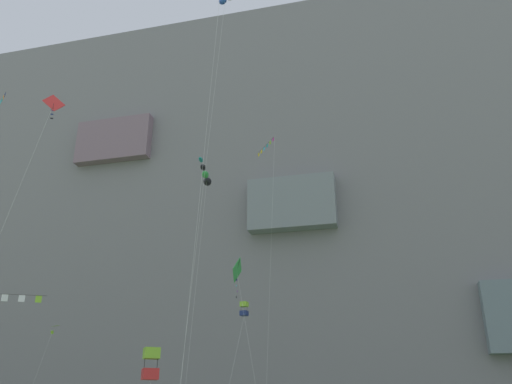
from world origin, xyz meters
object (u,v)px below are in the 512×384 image
kite_diamond_far_left (45,123)px  kite_box_upper_mid (244,310)px  kite_diamond_upper_right (238,273)px  kite_delta_low_right (48,334)px  kite_box_low_center (151,364)px  kite_banner_low_left (266,179)px  kite_windsock_mid_center (230,0)px  kite_windsock_mid_right (205,176)px

kite_diamond_far_left → kite_box_upper_mid: bearing=62.8°
kite_diamond_upper_right → kite_box_upper_mid: (0.36, 0.73, -2.82)m
kite_delta_low_right → kite_box_low_center: bearing=-34.1°
kite_delta_low_right → kite_diamond_far_left: kite_diamond_far_left is taller
kite_box_low_center → kite_banner_low_left: size_ratio=0.26×
kite_diamond_upper_right → kite_delta_low_right: 23.91m
kite_box_low_center → kite_banner_low_left: (6.83, 8.15, 17.34)m
kite_delta_low_right → kite_box_upper_mid: size_ratio=0.95×
kite_delta_low_right → kite_windsock_mid_center: bearing=-34.6°
kite_diamond_upper_right → kite_windsock_mid_right: 11.15m
kite_delta_low_right → kite_windsock_mid_right: size_ratio=0.44×
kite_delta_low_right → kite_banner_low_left: kite_banner_low_left is taller
kite_windsock_mid_right → kite_box_upper_mid: bearing=-21.5°
kite_delta_low_right → kite_diamond_far_left: (14.25, -23.65, 9.49)m
kite_windsock_mid_right → kite_box_low_center: bearing=-103.9°
kite_box_low_center → kite_box_upper_mid: 8.35m
kite_diamond_upper_right → kite_diamond_far_left: bearing=-117.2°
kite_box_low_center → kite_box_upper_mid: kite_box_upper_mid is taller
kite_diamond_upper_right → kite_banner_low_left: bearing=73.5°
kite_box_low_center → kite_banner_low_left: bearing=50.0°
kite_diamond_far_left → kite_windsock_mid_center: size_ratio=0.64×
kite_box_low_center → kite_windsock_mid_center: bearing=-35.6°
kite_diamond_upper_right → kite_delta_low_right: (-22.31, 7.98, -3.19)m
kite_box_upper_mid → kite_windsock_mid_right: bearing=158.5°
kite_diamond_upper_right → kite_windsock_mid_center: kite_windsock_mid_center is taller
kite_diamond_far_left → kite_windsock_mid_right: bearing=77.3°
kite_box_low_center → kite_delta_low_right: (-16.87, 11.43, 3.95)m
kite_delta_low_right → kite_box_upper_mid: (22.67, -7.24, 0.37)m
kite_delta_low_right → kite_windsock_mid_center: 37.28m
kite_delta_low_right → kite_diamond_far_left: size_ratio=0.48×
kite_windsock_mid_right → kite_banner_low_left: bearing=22.8°
kite_delta_low_right → kite_banner_low_left: 27.41m
kite_windsock_mid_right → kite_box_upper_mid: 13.76m
kite_diamond_upper_right → kite_box_upper_mid: bearing=63.9°
kite_banner_low_left → kite_windsock_mid_center: 16.61m
kite_box_low_center → kite_delta_low_right: bearing=145.9°
kite_diamond_upper_right → kite_box_low_center: bearing=-147.6°
kite_banner_low_left → kite_box_low_center: bearing=-130.0°
kite_windsock_mid_right → kite_box_upper_mid: size_ratio=2.16×
kite_box_low_center → kite_diamond_far_left: 18.36m
kite_diamond_far_left → kite_box_upper_mid: size_ratio=1.98×
kite_banner_low_left → kite_windsock_mid_center: bearing=-89.7°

